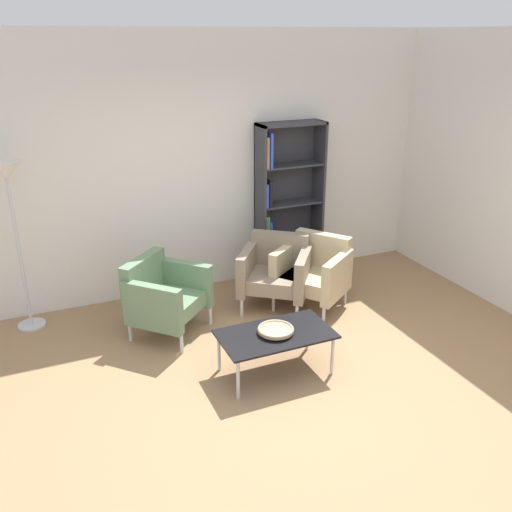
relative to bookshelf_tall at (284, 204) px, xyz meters
The scene contains 9 objects.
ground_plane 2.63m from the bookshelf_tall, 113.32° to the right, with size 8.32×8.32×0.00m, color #9E7751.
plaster_back_panel 1.12m from the bookshelf_tall, 168.14° to the left, with size 6.40×0.12×2.90m, color silver.
bookshelf_tall is the anchor object (origin of this frame).
coffee_table_low 2.21m from the bookshelf_tall, 117.96° to the right, with size 1.00×0.56×0.40m.
decorative_bowl 2.20m from the bookshelf_tall, 117.96° to the right, with size 0.32×0.32×0.05m.
armchair_by_bookshelf 1.95m from the bookshelf_tall, 155.53° to the right, with size 0.95×0.95×0.78m.
armchair_spare_guest 0.96m from the bookshelf_tall, 122.00° to the right, with size 0.95×0.94×0.78m.
armchair_near_window 1.00m from the bookshelf_tall, 93.34° to the right, with size 0.93×0.95×0.78m.
floor_lamp_torchiere 3.02m from the bookshelf_tall, behind, with size 0.32×0.32×1.74m.
Camera 1 is at (-1.88, -3.44, 2.84)m, focal length 38.78 mm.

